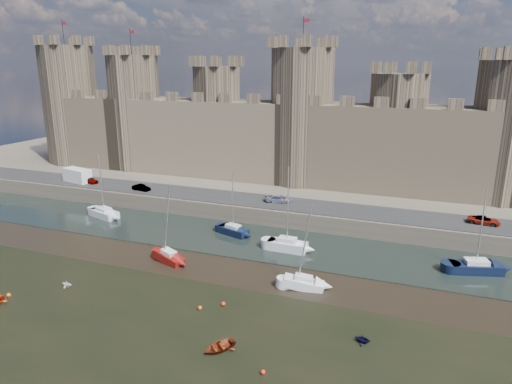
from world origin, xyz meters
The scene contains 24 objects.
ground centered at (0.00, 0.00, 0.00)m, with size 160.00×160.00×0.00m, color black.
seaweed_patch centered at (0.00, -6.00, 0.01)m, with size 70.00×34.00×0.01m, color black.
water_channel centered at (0.00, 24.00, 0.04)m, with size 160.00×12.00×0.08m, color black.
quay centered at (0.00, 60.00, 1.25)m, with size 160.00×60.00×2.50m, color #4C443A.
road centered at (0.00, 34.00, 2.55)m, with size 160.00×7.00×0.10m, color black.
castle centered at (-0.64, 48.00, 11.67)m, with size 108.50×11.00×29.00m.
car_0 centered at (-32.49, 33.54, 3.11)m, with size 1.44×3.59×1.22m, color gray.
car_1 centered at (-21.04, 32.58, 3.04)m, with size 1.15×3.28×1.08m, color gray.
car_2 centered at (2.62, 34.17, 3.10)m, with size 1.69×4.15×1.20m, color gray.
car_3 centered at (30.93, 34.46, 3.05)m, with size 1.84×3.99×1.11m, color gray.
van centered at (-35.08, 33.50, 3.72)m, with size 5.58×2.23×2.44m, color silver.
sailboat_0 centered at (-22.87, 25.03, 0.77)m, with size 5.62×3.53×9.81m.
sailboat_1 centered at (-1.19, 25.20, 0.74)m, with size 4.86×3.06×9.09m.
sailboat_2 centered at (7.46, 22.45, 0.86)m, with size 5.12×2.12×10.92m.
sailboat_3 centered at (29.43, 23.97, 0.77)m, with size 6.01×3.66×9.86m.
sailboat_4 centered at (-4.82, 14.20, 0.72)m, with size 4.40×2.83×9.61m.
sailboat_5 centered at (12.01, 13.44, 0.68)m, with size 4.50×2.41×9.20m.
dinghy_3 centered at (-11.81, 4.89, 0.32)m, with size 1.06×0.65×1.23m, color white.
dinghy_4 centered at (8.22, 0.43, 0.30)m, with size 2.06×0.60×2.88m, color maroon.
dinghy_7 centered at (19.27, 5.66, 0.37)m, with size 1.22×0.74×1.41m, color black.
buoy_1 centered at (3.72, 5.64, 0.20)m, with size 0.41×0.41×0.41m, color #FC5E0B.
buoy_3 centered at (5.54, 7.13, 0.22)m, with size 0.45×0.45×0.45m, color #F82B0B.
buoy_4 centered at (-15.76, 1.01, 0.22)m, with size 0.43×0.43×0.43m, color orange.
buoy_5 centered at (12.68, -1.17, 0.19)m, with size 0.39×0.39×0.39m, color #FF250B.
Camera 1 is at (22.69, -29.38, 23.09)m, focal length 32.00 mm.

